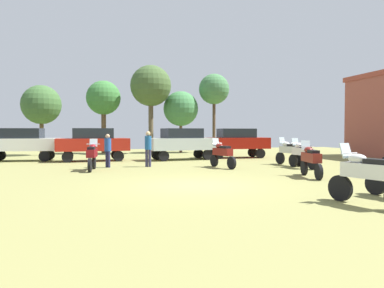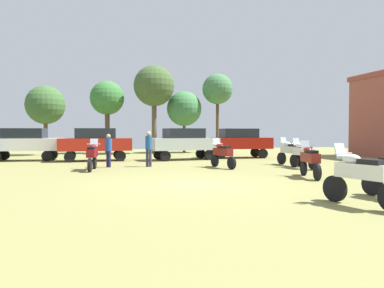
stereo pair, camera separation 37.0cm
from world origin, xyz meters
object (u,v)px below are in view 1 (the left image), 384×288
object	(u,v)px
person_1	(108,148)
tree_2	(41,105)
motorcycle_1	(311,159)
motorcycle_10	(92,155)
tree_4	(181,109)
car_2	(22,142)
tree_5	(214,90)
person_2	(148,146)
tree_1	(103,99)
car_4	(93,142)
car_3	(236,141)
motorcycle_8	(222,153)
motorcycle_6	(289,152)
motorcycle_4	(302,153)
motorcycle_5	(367,176)
car_5	(182,141)
tree_3	(151,86)

from	to	relation	value
person_1	tree_2	distance (m)	12.01
motorcycle_1	motorcycle_10	xyz separation A→B (m)	(-8.43, 4.66, 0.01)
motorcycle_10	tree_2	distance (m)	13.04
person_1	tree_4	world-z (taller)	tree_4
car_2	tree_5	xyz separation A→B (m)	(14.17, 6.13, 4.22)
person_2	tree_4	distance (m)	12.94
motorcycle_1	motorcycle_10	distance (m)	9.64
tree_1	car_4	bearing A→B (deg)	-94.99
car_3	tree_5	bearing A→B (deg)	-2.71
motorcycle_8	motorcycle_6	bearing A→B (deg)	-8.48
motorcycle_4	motorcycle_5	xyz separation A→B (m)	(-3.36, -8.67, 0.02)
motorcycle_1	motorcycle_4	xyz separation A→B (m)	(1.59, 3.34, 0.01)
tree_5	motorcycle_4	bearing A→B (deg)	-89.37
motorcycle_5	car_2	distance (m)	19.98
motorcycle_1	tree_4	world-z (taller)	tree_4
tree_2	motorcycle_6	bearing A→B (deg)	-39.89
car_5	tree_2	size ratio (longest dim) A/B	0.86
tree_1	tree_2	bearing A→B (deg)	-161.51
person_1	person_2	world-z (taller)	person_2
car_2	person_1	distance (m)	7.36
motorcycle_10	tree_5	size ratio (longest dim) A/B	0.31
motorcycle_10	car_4	size ratio (longest dim) A/B	0.48
motorcycle_4	person_1	bearing A→B (deg)	157.67
motorcycle_5	person_1	size ratio (longest dim) A/B	1.28
motorcycle_10	car_5	world-z (taller)	car_5
person_2	car_2	bearing A→B (deg)	-9.30
car_3	motorcycle_6	bearing A→B (deg)	-170.95
motorcycle_1	motorcycle_6	size ratio (longest dim) A/B	1.00
car_2	tree_5	bearing A→B (deg)	-62.67
tree_3	person_2	bearing A→B (deg)	-98.17
motorcycle_8	motorcycle_10	size ratio (longest dim) A/B	1.00
motorcycle_4	motorcycle_10	bearing A→B (deg)	166.17
motorcycle_10	person_1	size ratio (longest dim) A/B	1.26
tree_3	tree_2	bearing A→B (deg)	-177.51
tree_3	tree_5	xyz separation A→B (m)	(5.51, 0.44, -0.07)
motorcycle_10	tree_4	bearing A→B (deg)	67.87
tree_5	tree_4	bearing A→B (deg)	174.71
motorcycle_5	car_2	world-z (taller)	car_2
motorcycle_10	car_4	bearing A→B (deg)	96.77
car_2	tree_4	world-z (taller)	tree_4
tree_3	tree_4	xyz separation A→B (m)	(2.64, 0.70, -1.73)
motorcycle_6	car_4	distance (m)	11.58
car_5	person_2	size ratio (longest dim) A/B	2.49
motorcycle_5	car_5	bearing A→B (deg)	77.21
motorcycle_6	person_1	world-z (taller)	person_1
motorcycle_5	tree_4	distance (m)	23.29
motorcycle_4	motorcycle_5	bearing A→B (deg)	-117.51
person_2	tree_1	world-z (taller)	tree_1
motorcycle_5	tree_5	world-z (taller)	tree_5
tree_1	tree_3	world-z (taller)	tree_3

